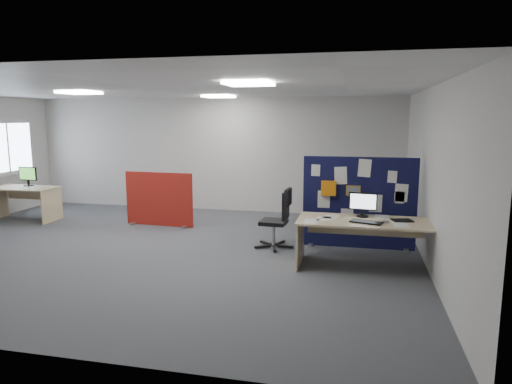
% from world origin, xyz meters
% --- Properties ---
extents(floor, '(9.00, 9.00, 0.00)m').
position_xyz_m(floor, '(0.00, 0.00, 0.00)').
color(floor, '#4E5156').
rests_on(floor, ground).
extents(ceiling, '(9.00, 7.00, 0.02)m').
position_xyz_m(ceiling, '(0.00, 0.00, 2.70)').
color(ceiling, white).
rests_on(ceiling, wall_back).
extents(wall_back, '(9.00, 0.02, 2.70)m').
position_xyz_m(wall_back, '(0.00, 3.50, 1.35)').
color(wall_back, silver).
rests_on(wall_back, floor).
extents(wall_right, '(0.02, 7.00, 2.70)m').
position_xyz_m(wall_right, '(4.50, 0.00, 1.35)').
color(wall_right, silver).
rests_on(wall_right, floor).
extents(window, '(0.06, 1.70, 1.30)m').
position_xyz_m(window, '(-4.44, 2.00, 1.55)').
color(window, white).
rests_on(window, wall_left).
extents(ceiling_lights, '(4.10, 4.10, 0.04)m').
position_xyz_m(ceiling_lights, '(0.33, 0.67, 2.67)').
color(ceiling_lights, white).
rests_on(ceiling_lights, ceiling).
extents(navy_divider, '(1.91, 0.30, 1.57)m').
position_xyz_m(navy_divider, '(3.46, 0.87, 0.79)').
color(navy_divider, '#0F0E34').
rests_on(navy_divider, floor).
extents(main_desk, '(1.99, 0.88, 0.73)m').
position_xyz_m(main_desk, '(3.58, -0.18, 0.57)').
color(main_desk, '#D3B987').
rests_on(main_desk, floor).
extents(monitor_main, '(0.42, 0.18, 0.37)m').
position_xyz_m(monitor_main, '(3.53, 0.02, 0.94)').
color(monitor_main, black).
rests_on(monitor_main, main_desk).
extents(keyboard, '(0.48, 0.32, 0.02)m').
position_xyz_m(keyboard, '(3.58, -0.39, 0.74)').
color(keyboard, black).
rests_on(keyboard, main_desk).
extents(mouse, '(0.10, 0.07, 0.03)m').
position_xyz_m(mouse, '(3.86, -0.34, 0.74)').
color(mouse, '#98989D').
rests_on(mouse, main_desk).
extents(paper_tray, '(0.33, 0.29, 0.01)m').
position_xyz_m(paper_tray, '(4.10, -0.14, 0.74)').
color(paper_tray, black).
rests_on(paper_tray, main_desk).
extents(red_divider, '(1.49, 0.30, 1.12)m').
position_xyz_m(red_divider, '(-0.56, 1.65, 0.55)').
color(red_divider, maroon).
rests_on(red_divider, floor).
extents(second_desk, '(1.47, 0.74, 0.73)m').
position_xyz_m(second_desk, '(-3.68, 1.52, 0.55)').
color(second_desk, '#D3B987').
rests_on(second_desk, floor).
extents(monitor_second, '(0.47, 0.21, 0.42)m').
position_xyz_m(monitor_second, '(-3.68, 1.68, 0.96)').
color(monitor_second, black).
rests_on(monitor_second, second_desk).
extents(office_chair, '(0.66, 0.68, 1.02)m').
position_xyz_m(office_chair, '(2.17, 0.53, 0.58)').
color(office_chair, black).
rests_on(office_chair, floor).
extents(desk_papers, '(1.48, 0.82, 0.00)m').
position_xyz_m(desk_papers, '(3.34, -0.22, 0.73)').
color(desk_papers, white).
rests_on(desk_papers, main_desk).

